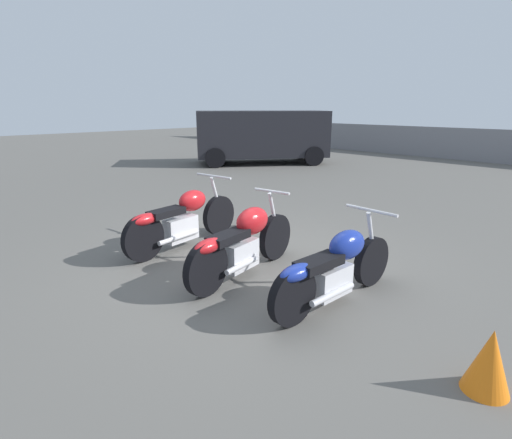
{
  "coord_description": "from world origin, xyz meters",
  "views": [
    {
      "loc": [
        3.67,
        -3.53,
        2.11
      ],
      "look_at": [
        0.0,
        0.01,
        0.65
      ],
      "focal_mm": 28.0,
      "sensor_mm": 36.0,
      "label": 1
    }
  ],
  "objects_px": {
    "motorcycle_slot_1": "(243,242)",
    "traffic_cone_near": "(250,217)",
    "traffic_cone_far": "(489,361)",
    "parked_van": "(261,134)",
    "motorcycle_slot_2": "(335,268)",
    "motorcycle_slot_0": "(182,219)"
  },
  "relations": [
    {
      "from": "motorcycle_slot_1",
      "to": "traffic_cone_near",
      "type": "relative_size",
      "value": 5.44
    },
    {
      "from": "motorcycle_slot_1",
      "to": "traffic_cone_far",
      "type": "height_order",
      "value": "motorcycle_slot_1"
    },
    {
      "from": "parked_van",
      "to": "traffic_cone_far",
      "type": "height_order",
      "value": "parked_van"
    },
    {
      "from": "motorcycle_slot_2",
      "to": "parked_van",
      "type": "xyz_separation_m",
      "value": [
        -8.51,
        7.31,
        0.66
      ]
    },
    {
      "from": "motorcycle_slot_1",
      "to": "motorcycle_slot_2",
      "type": "bearing_deg",
      "value": -0.47
    },
    {
      "from": "motorcycle_slot_2",
      "to": "traffic_cone_far",
      "type": "relative_size",
      "value": 3.83
    },
    {
      "from": "motorcycle_slot_2",
      "to": "traffic_cone_near",
      "type": "distance_m",
      "value": 3.04
    },
    {
      "from": "motorcycle_slot_0",
      "to": "parked_van",
      "type": "bearing_deg",
      "value": 119.93
    },
    {
      "from": "motorcycle_slot_2",
      "to": "traffic_cone_far",
      "type": "height_order",
      "value": "motorcycle_slot_2"
    },
    {
      "from": "motorcycle_slot_0",
      "to": "traffic_cone_far",
      "type": "distance_m",
      "value": 4.34
    },
    {
      "from": "motorcycle_slot_0",
      "to": "traffic_cone_far",
      "type": "height_order",
      "value": "motorcycle_slot_0"
    },
    {
      "from": "motorcycle_slot_1",
      "to": "traffic_cone_far",
      "type": "xyz_separation_m",
      "value": [
        2.89,
        -0.13,
        -0.2
      ]
    },
    {
      "from": "motorcycle_slot_1",
      "to": "parked_van",
      "type": "bearing_deg",
      "value": 124.37
    },
    {
      "from": "motorcycle_slot_0",
      "to": "motorcycle_slot_1",
      "type": "distance_m",
      "value": 1.44
    },
    {
      "from": "motorcycle_slot_0",
      "to": "traffic_cone_near",
      "type": "distance_m",
      "value": 1.48
    },
    {
      "from": "motorcycle_slot_0",
      "to": "traffic_cone_far",
      "type": "relative_size",
      "value": 4.2
    },
    {
      "from": "motorcycle_slot_1",
      "to": "parked_van",
      "type": "relative_size",
      "value": 0.41
    },
    {
      "from": "motorcycle_slot_2",
      "to": "traffic_cone_far",
      "type": "bearing_deg",
      "value": -9.36
    },
    {
      "from": "motorcycle_slot_0",
      "to": "motorcycle_slot_1",
      "type": "height_order",
      "value": "motorcycle_slot_0"
    },
    {
      "from": "motorcycle_slot_2",
      "to": "motorcycle_slot_1",
      "type": "bearing_deg",
      "value": -168.76
    },
    {
      "from": "traffic_cone_near",
      "to": "traffic_cone_far",
      "type": "distance_m",
      "value": 4.67
    },
    {
      "from": "motorcycle_slot_1",
      "to": "traffic_cone_near",
      "type": "bearing_deg",
      "value": 124.83
    }
  ]
}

